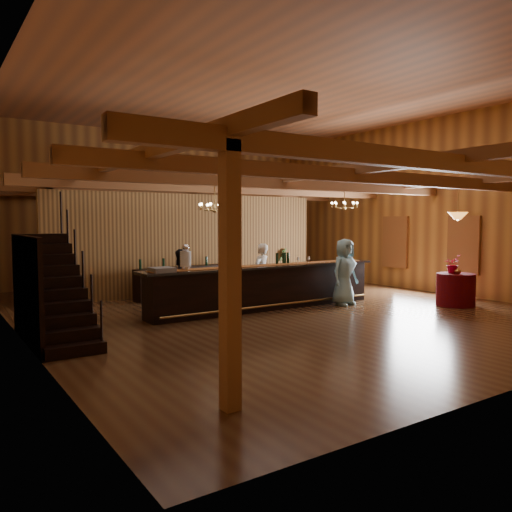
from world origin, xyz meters
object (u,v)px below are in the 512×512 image
raffle_drum (348,255)px  bartender (261,274)px  chandelier_left (215,207)px  backbar_shelf (186,282)px  staff_second (180,281)px  guest (345,272)px  pendant_lamp (458,216)px  chandelier_right (344,205)px  floor_plant (279,266)px  round_table (456,290)px  beverage_dispenser (186,258)px  tasting_bar (266,287)px

raffle_drum → bartender: bartender is taller
chandelier_left → backbar_shelf: bearing=82.3°
staff_second → guest: size_ratio=0.88×
raffle_drum → backbar_shelf: bearing=140.1°
pendant_lamp → backbar_shelf: bearing=134.5°
chandelier_right → guest: chandelier_right is taller
floor_plant → round_table: bearing=-76.5°
chandelier_left → beverage_dispenser: bearing=-152.8°
raffle_drum → round_table: raffle_drum is taller
staff_second → floor_plant: bearing=-164.4°
raffle_drum → pendant_lamp: bearing=-54.9°
tasting_bar → raffle_drum: raffle_drum is taller
tasting_bar → guest: bearing=-17.7°
round_table → guest: size_ratio=0.56×
beverage_dispenser → guest: size_ratio=0.34×
chandelier_right → floor_plant: (-0.46, 2.78, -2.10)m
pendant_lamp → beverage_dispenser: bearing=159.8°
tasting_bar → floor_plant: bearing=49.7°
pendant_lamp → guest: bearing=143.9°
tasting_bar → pendant_lamp: size_ratio=7.50×
tasting_bar → staff_second: staff_second is taller
raffle_drum → floor_plant: raffle_drum is taller
chandelier_left → floor_plant: 5.52m
raffle_drum → bartender: (-2.47, 0.83, -0.48)m
pendant_lamp → bartender: pendant_lamp is taller
raffle_drum → round_table: 3.02m
chandelier_left → chandelier_right: (4.67, 0.21, 0.14)m
chandelier_right → bartender: size_ratio=0.49×
chandelier_left → guest: bearing=-21.6°
bartender → chandelier_left: bearing=-16.7°
round_table → chandelier_right: size_ratio=1.25×
chandelier_left → chandelier_right: 4.67m
tasting_bar → pendant_lamp: (4.51, -2.42, 1.83)m
round_table → chandelier_right: bearing=107.0°
backbar_shelf → floor_plant: bearing=1.8°
raffle_drum → chandelier_left: chandelier_left is taller
beverage_dispenser → bartender: bearing=15.3°
backbar_shelf → pendant_lamp: bearing=-52.4°
backbar_shelf → bartender: 2.57m
round_table → chandelier_left: 6.79m
bartender → tasting_bar: bearing=41.4°
raffle_drum → backbar_shelf: (-3.67, 3.07, -0.85)m
bartender → floor_plant: 3.91m
beverage_dispenser → raffle_drum: 5.09m
chandelier_left → guest: size_ratio=0.45×
chandelier_right → floor_plant: size_ratio=0.60×
beverage_dispenser → staff_second: (0.17, 0.68, -0.62)m
raffle_drum → chandelier_left: size_ratio=0.42×
backbar_shelf → pendant_lamp: size_ratio=3.58×
tasting_bar → guest: size_ratio=3.78×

